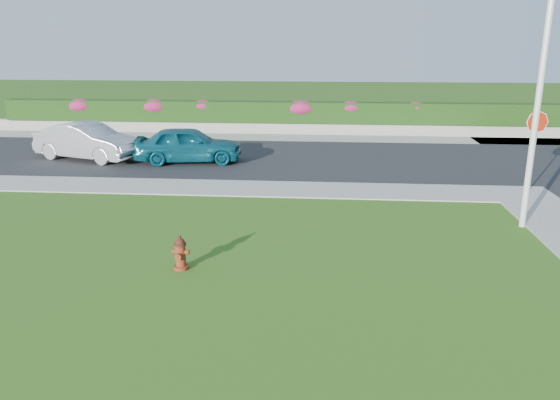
# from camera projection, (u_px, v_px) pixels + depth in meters

# --- Properties ---
(ground) EXTENTS (120.00, 120.00, 0.00)m
(ground) POSITION_uv_depth(u_px,v_px,m) (289.00, 323.00, 9.65)
(ground) COLOR black
(ground) RESTS_ON ground
(street_far) EXTENTS (26.00, 8.00, 0.04)m
(street_far) POSITION_uv_depth(u_px,v_px,m) (195.00, 157.00, 23.44)
(street_far) COLOR black
(street_far) RESTS_ON ground
(sidewalk_far) EXTENTS (24.00, 2.00, 0.04)m
(sidewalk_far) POSITION_uv_depth(u_px,v_px,m) (133.00, 186.00, 18.74)
(sidewalk_far) COLOR gray
(sidewalk_far) RESTS_ON ground
(curb_corner) EXTENTS (2.00, 2.00, 0.04)m
(curb_corner) POSITION_uv_depth(u_px,v_px,m) (522.00, 194.00, 17.69)
(curb_corner) COLOR gray
(curb_corner) RESTS_ON ground
(sidewalk_beyond) EXTENTS (34.00, 2.00, 0.04)m
(sidewalk_beyond) POSITION_uv_depth(u_px,v_px,m) (295.00, 138.00, 27.90)
(sidewalk_beyond) COLOR gray
(sidewalk_beyond) RESTS_ON ground
(retaining_wall) EXTENTS (34.00, 0.40, 0.60)m
(retaining_wall) POSITION_uv_depth(u_px,v_px,m) (296.00, 128.00, 29.26)
(retaining_wall) COLOR gray
(retaining_wall) RESTS_ON ground
(hedge) EXTENTS (32.00, 0.90, 1.10)m
(hedge) POSITION_uv_depth(u_px,v_px,m) (296.00, 112.00, 29.11)
(hedge) COLOR black
(hedge) RESTS_ON retaining_wall
(fire_hydrant) EXTENTS (0.39, 0.37, 0.76)m
(fire_hydrant) POSITION_uv_depth(u_px,v_px,m) (180.00, 254.00, 11.85)
(fire_hydrant) COLOR #561E0D
(fire_hydrant) RESTS_ON ground
(sedan_teal) EXTENTS (4.49, 2.33, 1.46)m
(sedan_teal) POSITION_uv_depth(u_px,v_px,m) (188.00, 144.00, 22.11)
(sedan_teal) COLOR #0C4F61
(sedan_teal) RESTS_ON street_far
(sedan_silver) EXTENTS (4.84, 2.94, 1.50)m
(sedan_silver) POSITION_uv_depth(u_px,v_px,m) (87.00, 141.00, 22.67)
(sedan_silver) COLOR #A4A7AC
(sedan_silver) RESTS_ON street_far
(utility_pole) EXTENTS (0.16, 0.16, 5.91)m
(utility_pole) POSITION_uv_depth(u_px,v_px,m) (536.00, 117.00, 13.89)
(utility_pole) COLOR silver
(utility_pole) RESTS_ON ground
(stop_sign) EXTENTS (0.72, 0.15, 2.68)m
(stop_sign) POSITION_uv_depth(u_px,v_px,m) (536.00, 132.00, 17.48)
(stop_sign) COLOR slate
(stop_sign) RESTS_ON ground
(flower_clump_a) EXTENTS (1.50, 0.96, 0.75)m
(flower_clump_a) POSITION_uv_depth(u_px,v_px,m) (81.00, 105.00, 29.90)
(flower_clump_a) COLOR #BE2063
(flower_clump_a) RESTS_ON hedge
(flower_clump_b) EXTENTS (1.50, 0.96, 0.75)m
(flower_clump_b) POSITION_uv_depth(u_px,v_px,m) (155.00, 106.00, 29.56)
(flower_clump_b) COLOR #BE2063
(flower_clump_b) RESTS_ON hedge
(flower_clump_c) EXTENTS (1.23, 0.79, 0.61)m
(flower_clump_c) POSITION_uv_depth(u_px,v_px,m) (203.00, 106.00, 29.34)
(flower_clump_c) COLOR #BE2063
(flower_clump_c) RESTS_ON hedge
(flower_clump_d) EXTENTS (1.57, 1.01, 0.79)m
(flower_clump_d) POSITION_uv_depth(u_px,v_px,m) (301.00, 108.00, 28.93)
(flower_clump_d) COLOR #BE2063
(flower_clump_d) RESTS_ON hedge
(flower_clump_e) EXTENTS (1.29, 0.83, 0.64)m
(flower_clump_e) POSITION_uv_depth(u_px,v_px,m) (351.00, 107.00, 28.71)
(flower_clump_e) COLOR #BE2063
(flower_clump_e) RESTS_ON hedge
(flower_clump_f) EXTENTS (1.12, 0.72, 0.56)m
(flower_clump_f) POSITION_uv_depth(u_px,v_px,m) (416.00, 107.00, 28.42)
(flower_clump_f) COLOR #BE2063
(flower_clump_f) RESTS_ON hedge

